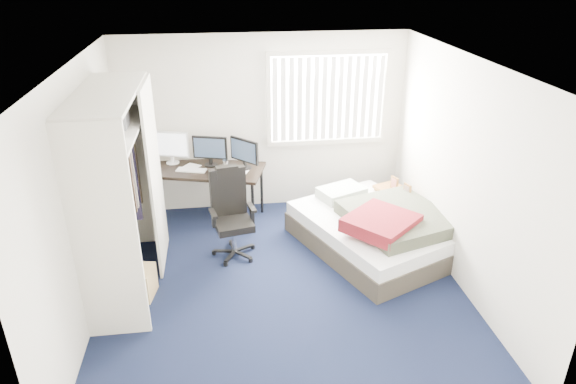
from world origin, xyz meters
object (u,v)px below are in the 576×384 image
at_px(desk, 205,166).
at_px(nightstand, 398,196).
at_px(office_chair, 232,222).
at_px(bed, 376,229).

height_order(desk, nightstand, desk).
bearing_deg(desk, office_chair, -72.40).
relative_size(desk, nightstand, 2.14).
bearing_deg(office_chair, nightstand, 10.77).
xyz_separation_m(desk, office_chair, (0.31, -0.97, -0.36)).
bearing_deg(office_chair, desk, 107.60).
height_order(nightstand, bed, nightstand).
distance_m(office_chair, bed, 1.82).
distance_m(desk, office_chair, 1.08).
distance_m(desk, nightstand, 2.67).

